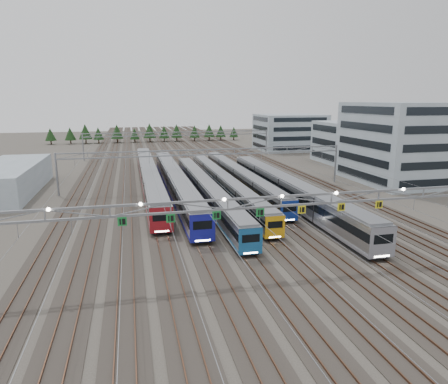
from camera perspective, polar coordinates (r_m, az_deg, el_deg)
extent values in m
plane|color=#47423A|center=(43.32, 7.85, -10.70)|extent=(400.00, 400.00, 0.00)
cube|color=#2D2823|center=(138.76, -7.11, 5.78)|extent=(54.00, 260.00, 0.08)
cube|color=brown|center=(138.39, -17.69, 5.29)|extent=(0.08, 260.00, 0.16)
cube|color=brown|center=(143.68, 3.09, 6.15)|extent=(0.08, 260.00, 0.16)
cube|color=brown|center=(138.67, -7.41, 5.81)|extent=(0.08, 260.00, 0.16)
cube|color=brown|center=(138.82, -6.82, 5.84)|extent=(0.08, 260.00, 0.16)
cube|color=black|center=(83.11, -10.62, 1.07)|extent=(2.56, 62.53, 0.39)
cube|color=#96989D|center=(82.75, -10.67, 2.34)|extent=(3.02, 63.80, 3.39)
cube|color=black|center=(82.68, -10.68, 2.62)|extent=(3.08, 63.48, 1.02)
cube|color=maroon|center=(83.02, -10.63, 1.38)|extent=(3.07, 63.48, 0.38)
cube|color=slate|center=(82.44, -10.72, 3.58)|extent=(2.71, 62.53, 0.27)
cube|color=maroon|center=(51.80, -8.92, -4.00)|extent=(3.04, 0.12, 3.39)
cube|color=black|center=(51.65, -8.93, -3.58)|extent=(2.26, 0.10, 1.02)
cube|color=white|center=(52.19, -8.86, -5.57)|extent=(1.81, 0.06, 0.16)
cube|color=black|center=(76.02, -6.94, 0.09)|extent=(2.62, 56.68, 0.40)
cube|color=#96989D|center=(75.62, -6.98, 1.51)|extent=(3.08, 57.84, 3.47)
cube|color=black|center=(75.54, -6.99, 1.82)|extent=(3.14, 57.55, 1.05)
cube|color=#191B9B|center=(75.92, -6.95, 0.43)|extent=(3.13, 57.55, 0.39)
cube|color=slate|center=(75.28, -7.02, 2.88)|extent=(2.77, 56.68, 0.28)
cube|color=#191B9B|center=(47.92, -3.09, -5.21)|extent=(3.10, 0.12, 3.47)
cube|color=black|center=(47.77, -3.09, -4.75)|extent=(2.31, 0.10, 1.05)
cube|color=white|center=(48.36, -3.06, -6.94)|extent=(1.85, 0.06, 0.17)
cube|color=black|center=(70.28, -2.68, -0.92)|extent=(2.31, 53.44, 0.35)
cube|color=#96989D|center=(69.89, -2.70, 0.43)|extent=(2.71, 54.53, 3.05)
cube|color=black|center=(69.81, -2.70, 0.72)|extent=(2.77, 54.26, 0.92)
cube|color=#1C5E9B|center=(70.18, -2.69, -0.60)|extent=(2.76, 54.26, 0.34)
cube|color=slate|center=(69.56, -2.71, 1.73)|extent=(2.44, 53.44, 0.24)
cube|color=#1C5E9B|center=(44.44, 3.83, -7.06)|extent=(2.73, 0.12, 3.05)
cube|color=black|center=(44.29, 3.85, -6.62)|extent=(2.03, 0.10, 0.92)
cube|color=white|center=(44.86, 3.83, -8.68)|extent=(1.63, 0.06, 0.15)
cube|color=black|center=(76.45, -0.13, 0.24)|extent=(2.18, 55.61, 0.33)
cube|color=#96989D|center=(76.11, -0.13, 1.41)|extent=(2.56, 56.75, 2.88)
cube|color=black|center=(76.04, -0.13, 1.66)|extent=(2.62, 56.46, 0.87)
cube|color=yellow|center=(76.37, -0.13, 0.52)|extent=(2.61, 56.46, 0.32)
cube|color=slate|center=(75.82, -0.13, 2.54)|extent=(2.30, 55.61, 0.23)
cube|color=yellow|center=(49.83, 7.31, -5.02)|extent=(2.58, 0.12, 2.88)
cube|color=black|center=(49.69, 7.33, -4.65)|extent=(1.92, 0.10, 0.87)
cube|color=white|center=(50.17, 7.29, -6.40)|extent=(1.54, 0.06, 0.14)
cube|color=black|center=(81.87, 2.21, 1.09)|extent=(2.25, 52.20, 0.34)
cube|color=#96989D|center=(81.54, 2.22, 2.22)|extent=(2.64, 53.27, 2.97)
cube|color=black|center=(81.48, 2.22, 2.47)|extent=(2.70, 53.00, 0.90)
cube|color=#16349D|center=(81.79, 2.21, 1.36)|extent=(2.69, 53.00, 0.33)
cube|color=slate|center=(81.26, 2.23, 3.32)|extent=(2.38, 52.20, 0.24)
cube|color=#16349D|center=(57.03, 9.34, -2.69)|extent=(2.66, 0.12, 2.97)
cube|color=black|center=(56.91, 9.36, -2.35)|extent=(1.98, 0.10, 0.90)
cube|color=white|center=(57.34, 9.32, -3.96)|extent=(1.59, 0.06, 0.14)
cube|color=black|center=(70.01, 8.90, -1.10)|extent=(2.65, 53.62, 0.40)
cube|color=#96989D|center=(69.56, 8.96, 0.45)|extent=(3.11, 54.72, 3.50)
cube|color=black|center=(69.47, 8.97, 0.79)|extent=(3.17, 54.44, 1.06)
cube|color=gray|center=(69.90, 8.92, -0.73)|extent=(3.16, 54.44, 0.39)
cube|color=slate|center=(69.19, 9.01, 1.96)|extent=(2.80, 53.62, 0.28)
cube|color=gray|center=(46.42, 21.75, -6.74)|extent=(3.13, 0.12, 3.50)
cube|color=black|center=(46.26, 21.82, -6.26)|extent=(2.34, 0.10, 1.06)
cube|color=white|center=(46.89, 21.64, -8.53)|extent=(1.87, 0.06, 0.17)
cube|color=gray|center=(40.83, 8.19, -0.63)|extent=(56.00, 0.22, 0.22)
cube|color=gray|center=(41.07, 8.14, -1.98)|extent=(56.00, 0.22, 0.22)
cube|color=#1A8436|center=(38.41, -14.34, -4.10)|extent=(0.85, 0.06, 0.85)
cube|color=#1A8436|center=(38.55, -7.63, -3.74)|extent=(0.85, 0.06, 0.85)
cube|color=#1A8436|center=(39.20, -1.07, -3.34)|extent=(0.85, 0.06, 0.85)
cube|color=#1A8436|center=(40.35, 5.20, -2.91)|extent=(0.85, 0.06, 0.85)
cube|color=yellow|center=(41.95, 11.05, -2.48)|extent=(0.85, 0.06, 0.85)
cube|color=yellow|center=(43.96, 16.41, -2.07)|extent=(0.85, 0.06, 0.85)
cube|color=yellow|center=(46.32, 21.27, -1.67)|extent=(0.85, 0.06, 0.85)
cylinder|color=gray|center=(79.17, -22.76, 2.31)|extent=(0.36, 0.36, 8.00)
cylinder|color=gray|center=(88.94, 15.63, 3.93)|extent=(0.36, 0.36, 8.00)
cube|color=gray|center=(78.86, -2.45, 6.07)|extent=(56.00, 0.22, 0.22)
cube|color=gray|center=(78.98, -2.44, 5.35)|extent=(56.00, 0.22, 0.22)
cylinder|color=gray|center=(123.34, -19.48, 6.09)|extent=(0.36, 0.36, 8.00)
cylinder|color=gray|center=(129.83, 6.06, 7.07)|extent=(0.36, 0.36, 8.00)
cube|color=gray|center=(123.14, -6.44, 8.51)|extent=(56.00, 0.22, 0.22)
cube|color=gray|center=(123.22, -6.43, 8.05)|extent=(56.00, 0.22, 0.22)
cube|color=#90A3AC|center=(93.76, 23.87, 6.47)|extent=(18.00, 22.00, 16.83)
cube|color=#90A3AC|center=(118.71, 17.02, 6.83)|extent=(14.00, 16.00, 11.35)
cube|color=#90A3AC|center=(144.28, 9.35, 8.43)|extent=(22.00, 18.00, 12.33)
cube|color=#90A3AC|center=(86.45, -28.26, 1.71)|extent=(10.00, 30.00, 5.37)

